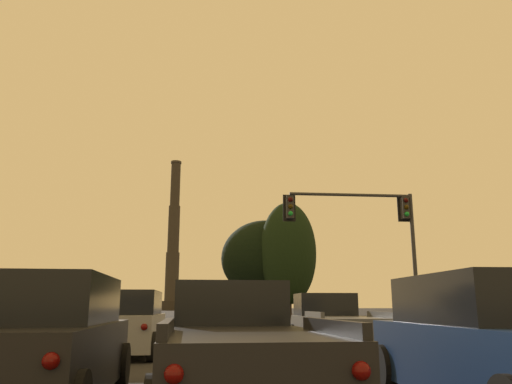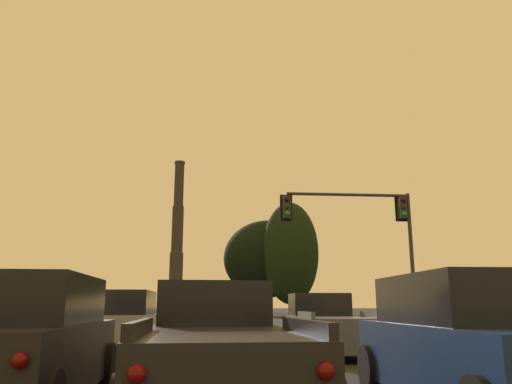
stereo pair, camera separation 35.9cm
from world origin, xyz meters
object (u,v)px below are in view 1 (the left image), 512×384
(pickup_truck_center_lane_second, at_px, (236,349))
(smokestack, at_px, (173,250))
(suv_right_lane_second, at_px, (494,344))
(traffic_light_overhead_right, at_px, (371,225))
(suv_left_lane_front, at_px, (127,324))
(suv_left_lane_second, at_px, (40,343))
(pickup_truck_right_lane_front, at_px, (334,326))

(pickup_truck_center_lane_second, bearing_deg, smokestack, 92.10)
(suv_right_lane_second, relative_size, traffic_light_overhead_right, 0.75)
(suv_left_lane_front, xyz_separation_m, pickup_truck_center_lane_second, (2.81, -8.11, -0.09))
(suv_left_lane_front, bearing_deg, pickup_truck_center_lane_second, -71.48)
(smokestack, bearing_deg, suv_left_lane_second, -86.71)
(pickup_truck_center_lane_second, distance_m, smokestack, 153.19)
(pickup_truck_right_lane_front, xyz_separation_m, pickup_truck_center_lane_second, (-3.47, -7.93, 0.00))
(suv_left_lane_front, xyz_separation_m, suv_right_lane_second, (6.36, -8.78, 0.00))
(suv_left_lane_front, relative_size, suv_right_lane_second, 1.00)
(traffic_light_overhead_right, bearing_deg, suv_left_lane_second, -124.18)
(pickup_truck_right_lane_front, bearing_deg, suv_left_lane_front, 179.95)
(suv_left_lane_second, bearing_deg, traffic_light_overhead_right, 53.71)
(suv_left_lane_front, distance_m, smokestack, 144.96)
(traffic_light_overhead_right, xyz_separation_m, smokestack, (-18.53, 137.15, 13.68))
(suv_right_lane_second, bearing_deg, pickup_truck_center_lane_second, 170.30)
(pickup_truck_center_lane_second, height_order, smokestack, smokestack)
(pickup_truck_right_lane_front, relative_size, suv_right_lane_second, 1.13)
(suv_left_lane_front, bearing_deg, smokestack, 92.91)
(pickup_truck_right_lane_front, relative_size, pickup_truck_center_lane_second, 1.00)
(smokestack, bearing_deg, pickup_truck_right_lane_front, -84.05)
(pickup_truck_right_lane_front, distance_m, smokestack, 145.66)
(suv_left_lane_second, distance_m, suv_right_lane_second, 6.41)
(pickup_truck_right_lane_front, bearing_deg, suv_left_lane_second, -127.15)
(pickup_truck_right_lane_front, xyz_separation_m, suv_right_lane_second, (0.09, -8.60, 0.09))
(pickup_truck_right_lane_front, relative_size, smokestack, 0.12)
(pickup_truck_center_lane_second, xyz_separation_m, suv_right_lane_second, (3.55, -0.67, 0.09))
(pickup_truck_right_lane_front, bearing_deg, pickup_truck_center_lane_second, -112.03)
(suv_left_lane_second, relative_size, traffic_light_overhead_right, 0.76)
(pickup_truck_right_lane_front, bearing_deg, suv_right_lane_second, -87.84)
(suv_left_lane_front, distance_m, suv_left_lane_second, 8.00)
(suv_left_lane_front, distance_m, suv_right_lane_second, 10.84)
(suv_left_lane_second, relative_size, suv_right_lane_second, 1.01)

